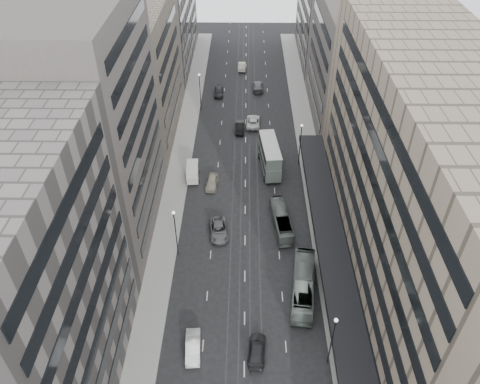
{
  "coord_description": "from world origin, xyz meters",
  "views": [
    {
      "loc": [
        -0.13,
        -35.12,
        49.8
      ],
      "look_at": [
        -0.8,
        18.75,
        6.31
      ],
      "focal_mm": 35.0,
      "sensor_mm": 36.0,
      "label": 1
    }
  ],
  "objects_px": {
    "sedan_1": "(193,347)",
    "double_decker": "(270,156)",
    "panel_van": "(193,172)",
    "bus_far": "(281,220)",
    "bus_near": "(303,285)",
    "sedan_2": "(219,230)"
  },
  "relations": [
    {
      "from": "bus_near",
      "to": "double_decker",
      "type": "distance_m",
      "value": 28.32
    },
    {
      "from": "panel_van",
      "to": "sedan_1",
      "type": "height_order",
      "value": "panel_van"
    },
    {
      "from": "sedan_1",
      "to": "sedan_2",
      "type": "relative_size",
      "value": 0.85
    },
    {
      "from": "bus_near",
      "to": "panel_van",
      "type": "xyz_separation_m",
      "value": [
        -16.89,
        25.02,
        -0.07
      ]
    },
    {
      "from": "double_decker",
      "to": "panel_van",
      "type": "distance_m",
      "value": 13.9
    },
    {
      "from": "bus_near",
      "to": "panel_van",
      "type": "relative_size",
      "value": 2.54
    },
    {
      "from": "sedan_1",
      "to": "sedan_2",
      "type": "height_order",
      "value": "sedan_1"
    },
    {
      "from": "panel_van",
      "to": "sedan_2",
      "type": "distance_m",
      "value": 14.76
    },
    {
      "from": "sedan_1",
      "to": "double_decker",
      "type": "bearing_deg",
      "value": 70.16
    },
    {
      "from": "panel_van",
      "to": "sedan_2",
      "type": "xyz_separation_m",
      "value": [
        5.18,
        -13.8,
        -0.74
      ]
    },
    {
      "from": "panel_van",
      "to": "sedan_1",
      "type": "relative_size",
      "value": 0.93
    },
    {
      "from": "double_decker",
      "to": "bus_near",
      "type": "bearing_deg",
      "value": -89.42
    },
    {
      "from": "panel_van",
      "to": "sedan_2",
      "type": "bearing_deg",
      "value": -73.12
    },
    {
      "from": "bus_far",
      "to": "sedan_2",
      "type": "relative_size",
      "value": 1.7
    },
    {
      "from": "bus_near",
      "to": "sedan_1",
      "type": "height_order",
      "value": "bus_near"
    },
    {
      "from": "bus_far",
      "to": "sedan_1",
      "type": "bearing_deg",
      "value": 55.27
    },
    {
      "from": "panel_van",
      "to": "sedan_1",
      "type": "bearing_deg",
      "value": -88.48
    },
    {
      "from": "sedan_1",
      "to": "sedan_2",
      "type": "bearing_deg",
      "value": 79.94
    },
    {
      "from": "bus_far",
      "to": "sedan_1",
      "type": "distance_m",
      "value": 24.65
    },
    {
      "from": "double_decker",
      "to": "panel_van",
      "type": "relative_size",
      "value": 2.2
    },
    {
      "from": "bus_far",
      "to": "double_decker",
      "type": "distance_m",
      "value": 15.37
    },
    {
      "from": "bus_far",
      "to": "double_decker",
      "type": "bearing_deg",
      "value": -91.91
    }
  ]
}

